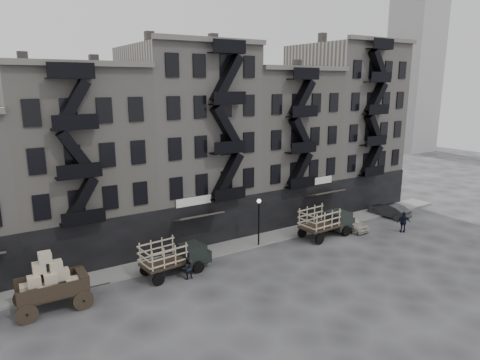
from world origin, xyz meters
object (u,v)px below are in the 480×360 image
stake_truck_east (327,219)px  policeman (404,222)px  wagon (49,278)px  stake_truck_west (174,254)px  car_east (349,222)px  pedestrian_mid (187,268)px  car_far (389,210)px

stake_truck_east → policeman: stake_truck_east is taller
wagon → stake_truck_west: (8.64, 0.60, -0.64)m
stake_truck_east → policeman: bearing=-28.1°
car_east → pedestrian_mid: 17.98m
wagon → stake_truck_west: size_ratio=0.83×
stake_truck_west → stake_truck_east: bearing=-6.3°
stake_truck_west → pedestrian_mid: (0.42, -1.30, -0.68)m
stake_truck_east → stake_truck_west: bearing=175.5°
wagon → stake_truck_west: bearing=5.5°
wagon → policeman: wagon is taller
wagon → car_east: 27.04m
stake_truck_east → policeman: size_ratio=2.88×
stake_truck_west → policeman: 22.26m
pedestrian_mid → policeman: bearing=173.2°
car_east → car_far: 6.52m
wagon → car_east: wagon is taller
car_far → stake_truck_west: bearing=-4.7°
stake_truck_west → stake_truck_east: stake_truck_east is taller
stake_truck_east → car_far: stake_truck_east is taller
car_far → pedestrian_mid: pedestrian_mid is taller
car_east → car_far: size_ratio=0.94×
stake_truck_west → pedestrian_mid: bearing=-77.5°
wagon → stake_truck_east: size_ratio=0.78×
pedestrian_mid → stake_truck_west: bearing=-73.4°
wagon → car_east: bearing=2.8°
stake_truck_west → car_far: stake_truck_west is taller
car_east → policeman: policeman is taller
car_far → pedestrian_mid: bearing=-1.7°
car_east → pedestrian_mid: size_ratio=2.46×
stake_truck_west → wagon: bearing=178.5°
stake_truck_east → car_far: bearing=0.8°
car_east → policeman: bearing=-43.3°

